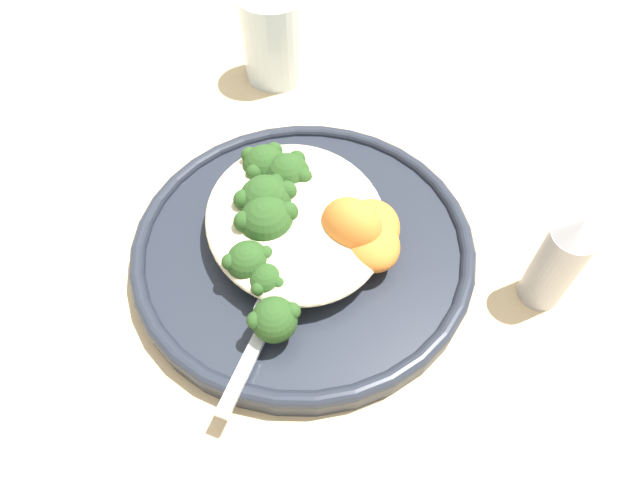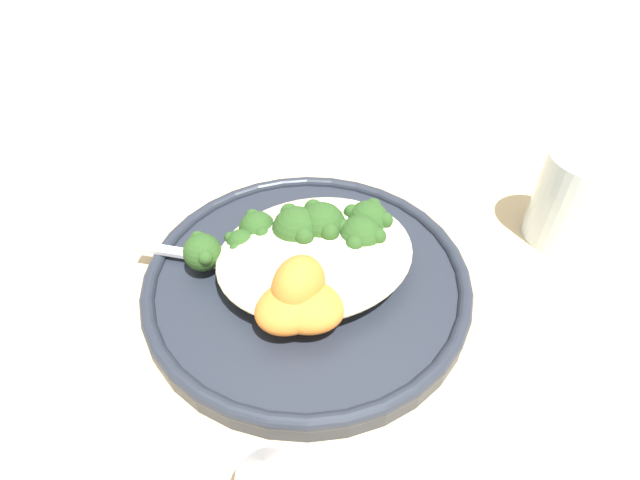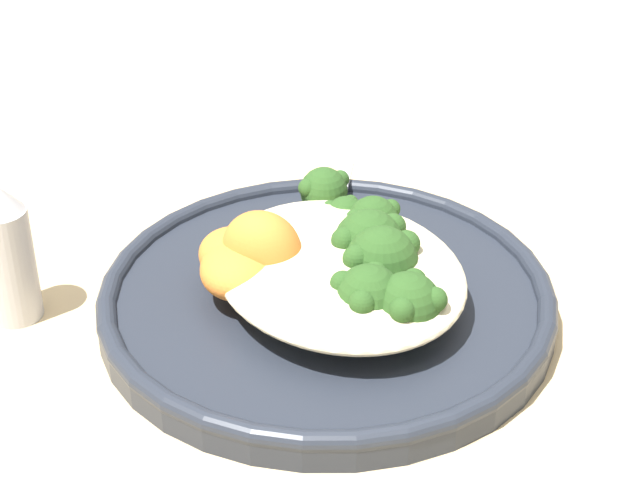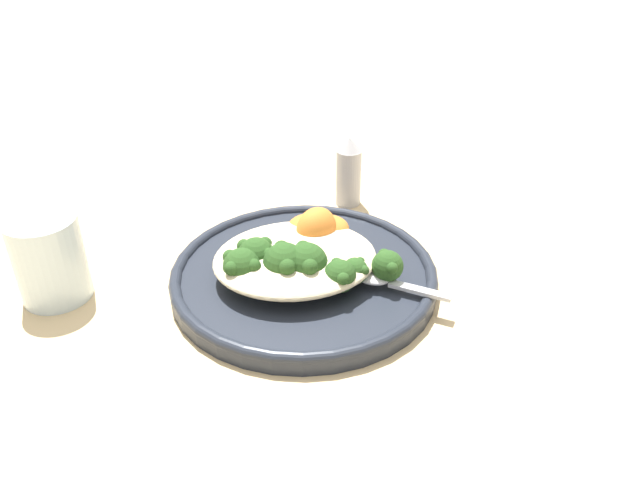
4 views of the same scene
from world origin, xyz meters
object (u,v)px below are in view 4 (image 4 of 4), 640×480
at_px(broccoli_stalk_0, 262,255).
at_px(broccoli_stalk_3, 306,262).
at_px(water_glass, 49,259).
at_px(broccoli_stalk_2, 286,263).
at_px(plate, 304,275).
at_px(spoon, 382,280).
at_px(quinoa_mound, 297,258).
at_px(broccoli_stalk_1, 253,264).
at_px(broccoli_stalk_6, 369,264).
at_px(sweet_potato_chunk_0, 323,230).
at_px(broccoli_stalk_5, 329,260).
at_px(sweet_potato_chunk_2, 316,229).
at_px(broccoli_stalk_4, 330,270).
at_px(sweet_potato_chunk_1, 315,230).
at_px(salt_shaker, 349,172).

height_order(broccoli_stalk_0, broccoli_stalk_3, broccoli_stalk_3).
bearing_deg(water_glass, broccoli_stalk_2, -13.31).
relative_size(plate, spoon, 3.06).
height_order(quinoa_mound, broccoli_stalk_1, broccoli_stalk_1).
bearing_deg(broccoli_stalk_2, broccoli_stalk_6, 113.01).
distance_m(broccoli_stalk_3, sweet_potato_chunk_0, 0.07).
relative_size(plate, broccoli_stalk_5, 2.59).
bearing_deg(water_glass, plate, -7.79).
bearing_deg(sweet_potato_chunk_2, broccoli_stalk_4, -89.78).
distance_m(sweet_potato_chunk_2, water_glass, 0.26).
distance_m(sweet_potato_chunk_2, spoon, 0.09).
bearing_deg(broccoli_stalk_0, sweet_potato_chunk_2, -177.27).
height_order(sweet_potato_chunk_0, water_glass, water_glass).
bearing_deg(broccoli_stalk_3, broccoli_stalk_0, -119.20).
height_order(plate, broccoli_stalk_3, broccoli_stalk_3).
height_order(quinoa_mound, broccoli_stalk_3, broccoli_stalk_3).
bearing_deg(broccoli_stalk_1, sweet_potato_chunk_1, -173.16).
xyz_separation_m(broccoli_stalk_3, water_glass, (-0.24, 0.06, 0.00)).
relative_size(broccoli_stalk_5, sweet_potato_chunk_1, 1.71).
relative_size(quinoa_mound, broccoli_stalk_0, 1.73).
xyz_separation_m(broccoli_stalk_4, sweet_potato_chunk_2, (-0.00, 0.06, 0.01)).
relative_size(quinoa_mound, salt_shaker, 1.83).
height_order(quinoa_mound, sweet_potato_chunk_0, sweet_potato_chunk_0).
bearing_deg(broccoli_stalk_6, sweet_potato_chunk_2, 162.84).
distance_m(quinoa_mound, broccoli_stalk_0, 0.03).
distance_m(broccoli_stalk_0, broccoli_stalk_1, 0.02).
distance_m(broccoli_stalk_2, broccoli_stalk_6, 0.08).
distance_m(sweet_potato_chunk_1, water_glass, 0.26).
bearing_deg(broccoli_stalk_5, broccoli_stalk_6, 29.50).
bearing_deg(broccoli_stalk_3, sweet_potato_chunk_2, 161.73).
bearing_deg(broccoli_stalk_4, spoon, 54.75).
distance_m(broccoli_stalk_3, sweet_potato_chunk_2, 0.06).
bearing_deg(spoon, quinoa_mound, -171.80).
xyz_separation_m(sweet_potato_chunk_1, sweet_potato_chunk_2, (-0.00, -0.01, 0.01)).
height_order(broccoli_stalk_1, broccoli_stalk_4, broccoli_stalk_1).
bearing_deg(sweet_potato_chunk_2, broccoli_stalk_0, -154.06).
distance_m(plate, sweet_potato_chunk_0, 0.06).
bearing_deg(spoon, broccoli_stalk_6, 152.78).
relative_size(plate, quinoa_mound, 1.66).
bearing_deg(broccoli_stalk_2, sweet_potato_chunk_0, 169.16).
relative_size(plate, broccoli_stalk_2, 3.16).
xyz_separation_m(broccoli_stalk_5, spoon, (0.05, -0.03, -0.01)).
height_order(plate, broccoli_stalk_2, broccoli_stalk_2).
bearing_deg(broccoli_stalk_2, sweet_potato_chunk_1, 175.17).
relative_size(broccoli_stalk_5, salt_shaker, 1.18).
bearing_deg(sweet_potato_chunk_1, water_glass, -177.68).
bearing_deg(sweet_potato_chunk_0, sweet_potato_chunk_1, 166.80).
bearing_deg(plate, broccoli_stalk_4, -57.45).
height_order(plate, quinoa_mound, quinoa_mound).
xyz_separation_m(broccoli_stalk_1, salt_shaker, (0.14, 0.17, 0.01)).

